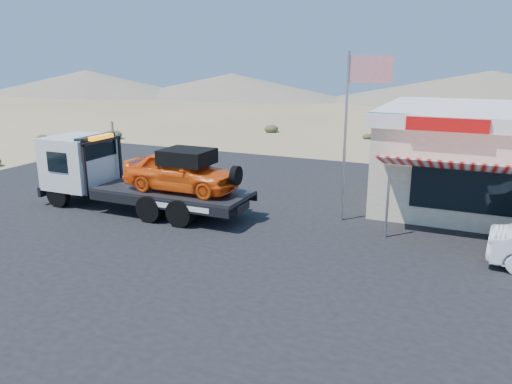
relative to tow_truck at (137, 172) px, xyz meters
The scene contains 6 objects.
ground 4.15m from the tow_truck, 41.47° to the right, with size 120.00×120.00×0.00m, color #8D7450.
asphalt_lot 5.14m from the tow_truck, ahead, with size 32.00×24.00×0.02m, color black.
tow_truck is the anchor object (origin of this frame).
flagpole 8.37m from the tow_truck, 13.95° to the left, with size 1.55×0.10×6.00m.
desert_scrub 13.67m from the tow_truck, 144.03° to the left, with size 23.88×30.91×0.67m.
distant_hills 53.03m from the tow_truck, 97.45° to the left, with size 126.00×48.00×4.20m.
Camera 1 is at (8.91, -12.74, 5.82)m, focal length 35.00 mm.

